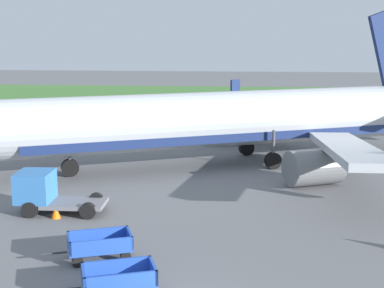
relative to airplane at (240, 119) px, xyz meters
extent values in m
cube|color=#477A38|center=(-1.65, 39.35, -3.02)|extent=(220.00, 28.00, 0.06)
cylinder|color=#B2B7BC|center=(-0.95, -0.40, 0.10)|extent=(29.06, 15.13, 3.70)
cube|color=navy|center=(-0.95, -0.40, -0.92)|extent=(26.23, 13.78, 0.56)
cube|color=#B2B7BC|center=(6.11, -6.48, -0.57)|extent=(2.83, 13.04, 1.35)
cylinder|color=slate|center=(4.37, -5.52, -1.92)|extent=(3.77, 3.18, 2.10)
cube|color=#B2B7BC|center=(-0.41, 8.90, -0.57)|extent=(11.03, 11.03, 1.35)
cube|color=navy|center=(-0.54, 15.90, 0.38)|extent=(0.92, 0.92, 1.90)
cylinder|color=slate|center=(-0.94, 6.98, -1.92)|extent=(3.77, 3.18, 2.10)
cube|color=#B2B7BC|center=(10.69, 8.01, 0.70)|extent=(4.77, 5.11, 0.24)
cylinder|color=#4C4C51|center=(-10.61, -4.51, -1.48)|extent=(0.20, 0.20, 2.04)
cylinder|color=black|center=(-10.61, -4.51, -2.50)|extent=(1.19, 0.84, 1.10)
cylinder|color=#4C4C51|center=(2.21, -1.45, -1.48)|extent=(0.20, 0.20, 2.04)
cylinder|color=black|center=(2.21, -1.45, -2.50)|extent=(1.19, 0.84, 1.10)
cylinder|color=#4C4C51|center=(0.49, 2.60, -1.48)|extent=(0.20, 0.20, 2.04)
cylinder|color=black|center=(0.49, 2.60, -2.50)|extent=(1.19, 0.84, 1.10)
cube|color=#234CB2|center=(-4.07, -20.38, -2.57)|extent=(2.82, 2.14, 0.08)
cube|color=#234CB2|center=(-3.85, -21.00, -2.26)|extent=(2.39, 0.92, 0.55)
cube|color=#234CB2|center=(-4.28, -19.77, -2.26)|extent=(2.39, 0.92, 0.55)
cube|color=#234CB2|center=(-5.20, -20.78, -2.26)|extent=(0.55, 1.36, 0.55)
cube|color=#234CB2|center=(-2.93, -19.99, -2.26)|extent=(0.55, 1.36, 0.55)
cylinder|color=black|center=(-5.14, -20.16, -2.83)|extent=(0.47, 0.30, 0.44)
cylinder|color=black|center=(-3.36, -19.55, -2.83)|extent=(0.47, 0.30, 0.44)
cube|color=#234CB2|center=(-5.50, -17.32, -2.57)|extent=(2.83, 2.17, 0.08)
cube|color=#234CB2|center=(-5.28, -17.93, -2.26)|extent=(2.38, 0.95, 0.55)
cube|color=#234CB2|center=(-5.72, -16.71, -2.26)|extent=(2.38, 0.95, 0.55)
cube|color=#234CB2|center=(-6.63, -17.74, -2.26)|extent=(0.58, 1.35, 0.55)
cube|color=#234CB2|center=(-4.37, -16.91, -2.26)|extent=(0.58, 1.35, 0.55)
cylinder|color=#2D2D33|center=(-7.19, -17.94, -2.61)|extent=(0.97, 0.42, 0.08)
cylinder|color=black|center=(-6.19, -18.17, -2.83)|extent=(0.47, 0.30, 0.44)
cylinder|color=black|center=(-6.57, -17.12, -2.83)|extent=(0.47, 0.30, 0.44)
cylinder|color=black|center=(-4.43, -17.53, -2.83)|extent=(0.47, 0.30, 0.44)
cylinder|color=black|center=(-4.81, -16.47, -2.83)|extent=(0.47, 0.30, 0.44)
cube|color=slate|center=(-8.22, -11.64, -2.55)|extent=(3.14, 1.96, 0.20)
cube|color=#3370B7|center=(-10.20, -11.68, -1.70)|extent=(1.74, 1.93, 1.50)
cube|color=#19232D|center=(-11.00, -11.69, -1.55)|extent=(0.11, 1.62, 0.67)
cylinder|color=black|center=(-10.19, -12.53, -2.65)|extent=(0.81, 0.32, 0.80)
cylinder|color=black|center=(-10.22, -10.82, -2.65)|extent=(0.81, 0.32, 0.80)
cylinder|color=black|center=(-7.31, -12.48, -2.65)|extent=(0.81, 0.32, 0.80)
cylinder|color=black|center=(-7.34, -10.77, -2.65)|extent=(0.81, 0.32, 0.80)
cone|color=orange|center=(-8.91, -12.50, -2.74)|extent=(0.48, 0.48, 0.64)
camera|label=1|loc=(0.03, -38.40, 6.01)|focal=53.17mm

